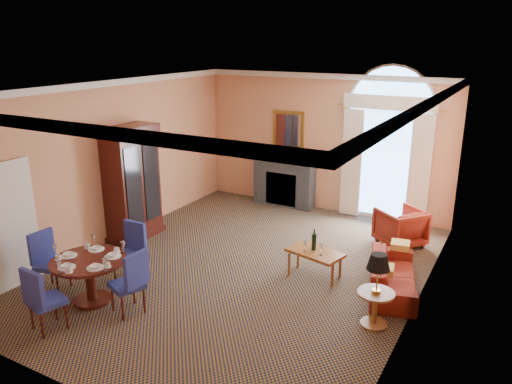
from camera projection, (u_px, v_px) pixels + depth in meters
The scene contains 12 objects.
ground at pixel (243, 268), 8.98m from camera, with size 7.50×7.50×0.00m, color #111836.
room_envelope at pixel (259, 124), 8.80m from camera, with size 6.04×7.52×3.45m.
armoire at pixel (132, 185), 10.08m from camera, with size 0.67×1.18×2.32m.
dining_table at pixel (89, 270), 7.69m from camera, with size 1.15×1.15×0.92m.
dining_chair_north at pixel (132, 247), 8.47m from camera, with size 0.47×0.47×1.00m.
dining_chair_south at pixel (40, 296), 6.86m from camera, with size 0.55×0.55×1.00m.
dining_chair_east at pixel (132, 279), 7.36m from camera, with size 0.58×0.58×1.00m.
dining_chair_west at pixel (47, 257), 8.08m from camera, with size 0.55×0.55×1.00m.
sofa at pixel (393, 274), 8.16m from camera, with size 1.81×0.71×0.53m, color maroon.
armchair at pixel (400, 227), 9.89m from camera, with size 0.80×0.82×0.75m, color maroon.
coffee_table at pixel (315, 253), 8.53m from camera, with size 1.04×0.73×0.86m.
side_table at pixel (377, 281), 7.00m from camera, with size 0.53×0.53×1.09m.
Camera 1 is at (4.17, -7.02, 3.99)m, focal length 35.00 mm.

